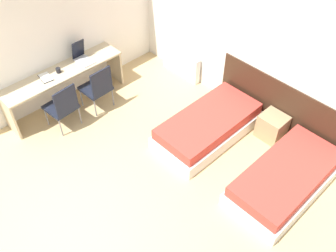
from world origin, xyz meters
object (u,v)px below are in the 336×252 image
(chair_near_laptop, at_px, (98,87))
(laptop, at_px, (82,57))
(nightstand, at_px, (272,127))
(bed_near_door, at_px, (286,178))
(chair_near_notebook, at_px, (63,105))
(bed_near_window, at_px, (208,126))

(chair_near_laptop, relative_size, laptop, 2.43)
(laptop, bearing_deg, nightstand, 24.87)
(nightstand, height_order, laptop, laptop)
(bed_near_door, relative_size, laptop, 5.07)
(bed_near_door, height_order, laptop, laptop)
(nightstand, relative_size, chair_near_notebook, 0.50)
(nightstand, bearing_deg, chair_near_laptop, -147.74)
(chair_near_notebook, distance_m, laptop, 1.01)
(chair_near_notebook, xyz_separation_m, laptop, (-0.51, 0.81, 0.33))
(bed_near_window, bearing_deg, bed_near_door, 0.00)
(laptop, bearing_deg, bed_near_door, 10.16)
(nightstand, distance_m, chair_near_laptop, 3.09)
(bed_near_door, distance_m, laptop, 4.00)
(bed_near_door, relative_size, chair_near_notebook, 2.09)
(bed_near_window, distance_m, nightstand, 1.06)
(chair_near_laptop, height_order, chair_near_notebook, same)
(chair_near_notebook, height_order, laptop, laptop)
(bed_near_window, height_order, laptop, laptop)
(nightstand, height_order, chair_near_laptop, chair_near_laptop)
(nightstand, relative_size, chair_near_laptop, 0.50)
(chair_near_laptop, distance_m, laptop, 0.62)
(bed_near_window, distance_m, chair_near_notebook, 2.46)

